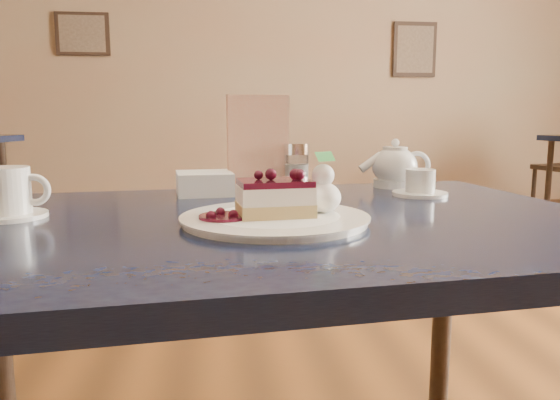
{
  "coord_description": "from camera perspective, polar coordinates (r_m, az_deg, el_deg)",
  "views": [
    {
      "loc": [
        -0.28,
        -0.61,
        0.95
      ],
      "look_at": [
        -0.18,
        0.22,
        0.82
      ],
      "focal_mm": 35.0,
      "sensor_mm": 36.0,
      "label": 1
    }
  ],
  "objects": [
    {
      "name": "coffee_set",
      "position": [
        1.07,
        -26.53,
        0.45
      ],
      "size": [
        0.14,
        0.13,
        0.09
      ],
      "color": "white",
      "rests_on": "main_table"
    },
    {
      "name": "cheesecake_slice",
      "position": [
        0.91,
        -0.54,
        0.2
      ],
      "size": [
        0.13,
        0.1,
        0.06
      ],
      "rotation": [
        0.0,
        0.0,
        0.1
      ],
      "color": "tan",
      "rests_on": "dessert_plate"
    },
    {
      "name": "napkin_stack",
      "position": [
        1.25,
        -7.9,
        1.75
      ],
      "size": [
        0.13,
        0.13,
        0.05
      ],
      "primitive_type": "cube",
      "rotation": [
        0.0,
        0.0,
        0.1
      ],
      "color": "white",
      "rests_on": "main_table"
    },
    {
      "name": "tea_set",
      "position": [
        1.36,
        12.33,
        3.01
      ],
      "size": [
        0.18,
        0.26,
        0.11
      ],
      "color": "white",
      "rests_on": "main_table"
    },
    {
      "name": "menu_card",
      "position": [
        1.29,
        -2.33,
        5.92
      ],
      "size": [
        0.15,
        0.05,
        0.22
      ],
      "primitive_type": "cube",
      "rotation": [
        0.0,
        0.0,
        0.1
      ],
      "color": "#F1E6BE",
      "rests_on": "main_table"
    },
    {
      "name": "berry_sauce",
      "position": [
        0.89,
        -5.9,
        -1.76
      ],
      "size": [
        0.08,
        0.08,
        0.01
      ],
      "primitive_type": "cylinder",
      "color": "#350D1C",
      "rests_on": "dessert_plate"
    },
    {
      "name": "whipped_cream",
      "position": [
        0.94,
        4.49,
        0.29
      ],
      "size": [
        0.06,
        0.06,
        0.06
      ],
      "color": "white",
      "rests_on": "dessert_plate"
    },
    {
      "name": "main_table",
      "position": [
        0.98,
        -1.17,
        -6.41
      ],
      "size": [
        1.3,
        0.94,
        0.77
      ],
      "rotation": [
        0.0,
        0.0,
        0.1
      ],
      "color": "#121A34",
      "rests_on": "ground"
    },
    {
      "name": "dessert_plate",
      "position": [
        0.92,
        -0.53,
        -2.04
      ],
      "size": [
        0.31,
        0.31,
        0.01
      ],
      "primitive_type": "cylinder",
      "color": "white",
      "rests_on": "main_table"
    },
    {
      "name": "sugar_shaker",
      "position": [
        1.29,
        1.73,
        3.5
      ],
      "size": [
        0.06,
        0.06,
        0.11
      ],
      "color": "white",
      "rests_on": "main_table"
    }
  ]
}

